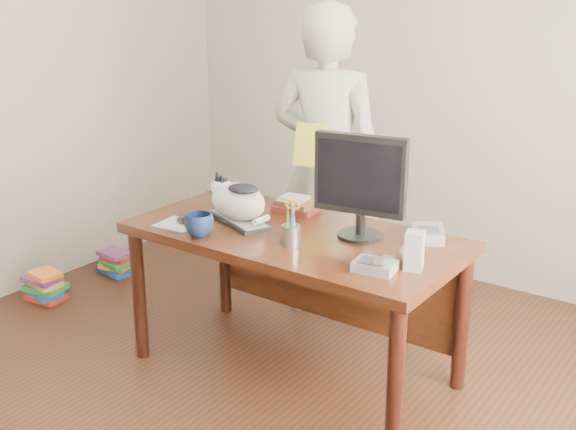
# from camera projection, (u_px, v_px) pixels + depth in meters

# --- Properties ---
(room) EXTENTS (4.50, 4.50, 4.50)m
(room) POSITION_uv_depth(u_px,v_px,m) (206.00, 129.00, 2.80)
(room) COLOR black
(room) RESTS_ON ground
(desk) EXTENTS (1.60, 0.80, 0.75)m
(desk) POSITION_uv_depth(u_px,v_px,m) (303.00, 256.00, 3.56)
(desk) COLOR black
(desk) RESTS_ON ground
(keyboard) EXTENTS (0.43, 0.29, 0.02)m
(keyboard) POSITION_uv_depth(u_px,v_px,m) (239.00, 220.00, 3.59)
(keyboard) COLOR black
(keyboard) RESTS_ON desk
(cat) EXTENTS (0.39, 0.29, 0.22)m
(cat) POSITION_uv_depth(u_px,v_px,m) (237.00, 199.00, 3.57)
(cat) COLOR white
(cat) RESTS_ON keyboard
(monitor) EXTENTS (0.44, 0.24, 0.49)m
(monitor) POSITION_uv_depth(u_px,v_px,m) (360.00, 181.00, 3.29)
(monitor) COLOR black
(monitor) RESTS_ON desk
(pen_cup) EXTENTS (0.10, 0.09, 0.22)m
(pen_cup) POSITION_uv_depth(u_px,v_px,m) (291.00, 233.00, 3.26)
(pen_cup) COLOR gray
(pen_cup) RESTS_ON desk
(mousepad) EXTENTS (0.22, 0.20, 0.00)m
(mousepad) POSITION_uv_depth(u_px,v_px,m) (179.00, 224.00, 3.56)
(mousepad) COLOR silver
(mousepad) RESTS_ON desk
(mouse) EXTENTS (0.10, 0.07, 0.04)m
(mouse) POSITION_uv_depth(u_px,v_px,m) (184.00, 220.00, 3.55)
(mouse) COLOR black
(mouse) RESTS_ON mousepad
(coffee_mug) EXTENTS (0.19, 0.19, 0.11)m
(coffee_mug) POSITION_uv_depth(u_px,v_px,m) (199.00, 225.00, 3.39)
(coffee_mug) COLOR #0D1735
(coffee_mug) RESTS_ON desk
(phone) EXTENTS (0.19, 0.16, 0.08)m
(phone) POSITION_uv_depth(u_px,v_px,m) (376.00, 265.00, 2.99)
(phone) COLOR slate
(phone) RESTS_ON desk
(speaker) EXTENTS (0.10, 0.10, 0.17)m
(speaker) POSITION_uv_depth(u_px,v_px,m) (414.00, 251.00, 2.99)
(speaker) COLOR #9B9B9E
(speaker) RESTS_ON desk
(baseball) EXTENTS (0.08, 0.08, 0.08)m
(baseball) POSITION_uv_depth(u_px,v_px,m) (409.00, 254.00, 3.07)
(baseball) COLOR beige
(baseball) RESTS_ON desk
(book_stack) EXTENTS (0.23, 0.18, 0.08)m
(book_stack) POSITION_uv_depth(u_px,v_px,m) (296.00, 205.00, 3.74)
(book_stack) COLOR #541B16
(book_stack) RESTS_ON desk
(calculator) EXTENTS (0.22, 0.24, 0.06)m
(calculator) POSITION_uv_depth(u_px,v_px,m) (428.00, 233.00, 3.35)
(calculator) COLOR slate
(calculator) RESTS_ON desk
(person) EXTENTS (0.73, 0.55, 1.80)m
(person) POSITION_uv_depth(u_px,v_px,m) (327.00, 165.00, 4.06)
(person) COLOR silver
(person) RESTS_ON ground
(held_book) EXTENTS (0.19, 0.13, 0.24)m
(held_book) POSITION_uv_depth(u_px,v_px,m) (310.00, 145.00, 3.89)
(held_book) COLOR yellow
(held_book) RESTS_ON person
(book_pile_a) EXTENTS (0.27, 0.22, 0.18)m
(book_pile_a) POSITION_uv_depth(u_px,v_px,m) (45.00, 286.00, 4.47)
(book_pile_a) COLOR #A82618
(book_pile_a) RESTS_ON ground
(book_pile_b) EXTENTS (0.26, 0.20, 0.15)m
(book_pile_b) POSITION_uv_depth(u_px,v_px,m) (116.00, 262.00, 4.89)
(book_pile_b) COLOR navy
(book_pile_b) RESTS_ON ground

